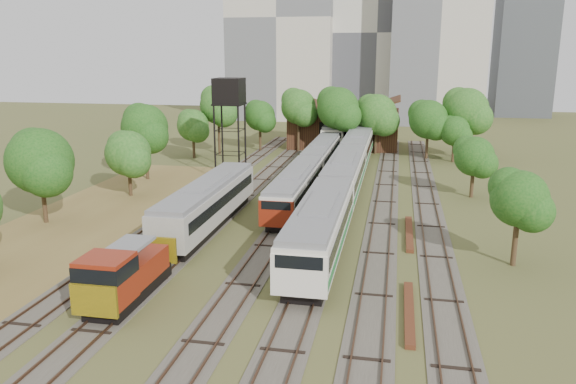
% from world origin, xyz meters
% --- Properties ---
extents(ground, '(240.00, 240.00, 0.00)m').
position_xyz_m(ground, '(0.00, 0.00, 0.00)').
color(ground, '#475123').
rests_on(ground, ground).
extents(dry_grass_patch, '(14.00, 60.00, 0.04)m').
position_xyz_m(dry_grass_patch, '(-18.00, 8.00, 0.02)').
color(dry_grass_patch, brown).
rests_on(dry_grass_patch, ground).
extents(tracks, '(24.60, 80.00, 0.19)m').
position_xyz_m(tracks, '(-0.67, 25.00, 0.04)').
color(tracks, '#4C473D').
rests_on(tracks, ground).
extents(railcar_red_set, '(2.78, 34.58, 3.44)m').
position_xyz_m(railcar_red_set, '(-2.00, 30.09, 1.82)').
color(railcar_red_set, black).
rests_on(railcar_red_set, ground).
extents(railcar_green_set, '(3.19, 52.07, 3.95)m').
position_xyz_m(railcar_green_set, '(2.00, 26.29, 2.09)').
color(railcar_green_set, black).
rests_on(railcar_green_set, ground).
extents(railcar_rear, '(3.18, 16.08, 3.93)m').
position_xyz_m(railcar_rear, '(-2.00, 57.34, 2.08)').
color(railcar_rear, black).
rests_on(railcar_rear, ground).
extents(shunter_locomotive, '(2.62, 8.10, 3.43)m').
position_xyz_m(shunter_locomotive, '(-8.00, -0.49, 1.63)').
color(shunter_locomotive, black).
rests_on(shunter_locomotive, ground).
extents(old_grey_coach, '(3.01, 18.00, 3.72)m').
position_xyz_m(old_grey_coach, '(-8.00, 14.36, 2.03)').
color(old_grey_coach, black).
rests_on(old_grey_coach, ground).
extents(water_tower, '(3.25, 3.25, 11.24)m').
position_xyz_m(water_tower, '(-11.79, 33.35, 9.48)').
color(water_tower, black).
rests_on(water_tower, ground).
extents(rail_pile_near, '(0.52, 7.84, 0.26)m').
position_xyz_m(rail_pile_near, '(8.00, 1.17, 0.13)').
color(rail_pile_near, '#5D2E1A').
rests_on(rail_pile_near, ground).
extents(rail_pile_far, '(0.54, 8.60, 0.28)m').
position_xyz_m(rail_pile_far, '(8.20, 15.30, 0.14)').
color(rail_pile_far, '#5D2E1A').
rests_on(rail_pile_far, ground).
extents(maintenance_shed, '(16.45, 11.55, 7.58)m').
position_xyz_m(maintenance_shed, '(-1.00, 57.98, 2.91)').
color(maintenance_shed, '#351C13').
rests_on(maintenance_shed, ground).
extents(tree_band_left, '(7.75, 55.67, 8.50)m').
position_xyz_m(tree_band_left, '(-20.55, 15.20, 5.00)').
color(tree_band_left, '#382616').
rests_on(tree_band_left, ground).
extents(tree_band_far, '(39.05, 10.24, 9.48)m').
position_xyz_m(tree_band_far, '(0.90, 50.45, 6.11)').
color(tree_band_far, '#382616').
rests_on(tree_band_far, ground).
extents(tree_band_right, '(4.53, 41.59, 6.52)m').
position_xyz_m(tree_band_right, '(14.53, 29.55, 4.25)').
color(tree_band_right, '#382616').
rests_on(tree_band_right, ground).
extents(tower_left, '(22.00, 16.00, 42.00)m').
position_xyz_m(tower_left, '(-18.00, 95.00, 21.00)').
color(tower_left, beige).
rests_on(tower_left, ground).
extents(tower_centre, '(20.00, 18.00, 36.00)m').
position_xyz_m(tower_centre, '(2.00, 100.00, 18.00)').
color(tower_centre, beige).
rests_on(tower_centre, ground).
extents(tower_right, '(18.00, 16.00, 48.00)m').
position_xyz_m(tower_right, '(14.00, 92.00, 24.00)').
color(tower_right, beige).
rests_on(tower_right, ground).
extents(tower_far_right, '(12.00, 12.00, 28.00)m').
position_xyz_m(tower_far_right, '(34.00, 110.00, 14.00)').
color(tower_far_right, '#44484C').
rests_on(tower_far_right, ground).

